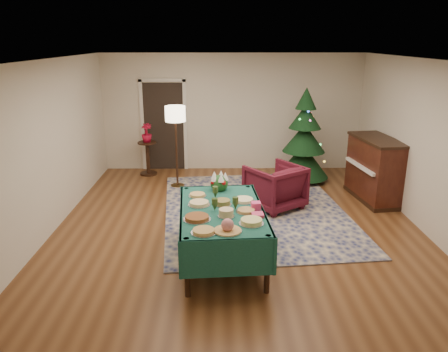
{
  "coord_description": "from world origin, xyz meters",
  "views": [
    {
      "loc": [
        -0.3,
        -6.63,
        3.0
      ],
      "look_at": [
        -0.23,
        -0.23,
        0.98
      ],
      "focal_mm": 35.0,
      "sensor_mm": 36.0,
      "label": 1
    }
  ],
  "objects_px": {
    "buffet_table": "(222,219)",
    "gift_box": "(256,206)",
    "side_table": "(148,159)",
    "armchair": "(275,185)",
    "potted_plant": "(147,137)",
    "piano": "(375,170)",
    "christmas_tree": "(304,140)",
    "floor_lamp": "(175,119)"
  },
  "relations": [
    {
      "from": "potted_plant",
      "to": "piano",
      "type": "distance_m",
      "value": 4.93
    },
    {
      "from": "floor_lamp",
      "to": "side_table",
      "type": "height_order",
      "value": "floor_lamp"
    },
    {
      "from": "buffet_table",
      "to": "armchair",
      "type": "bearing_deg",
      "value": 63.47
    },
    {
      "from": "armchair",
      "to": "piano",
      "type": "bearing_deg",
      "value": 157.56
    },
    {
      "from": "floor_lamp",
      "to": "christmas_tree",
      "type": "distance_m",
      "value": 2.79
    },
    {
      "from": "side_table",
      "to": "potted_plant",
      "type": "height_order",
      "value": "potted_plant"
    },
    {
      "from": "buffet_table",
      "to": "side_table",
      "type": "relative_size",
      "value": 2.7
    },
    {
      "from": "armchair",
      "to": "piano",
      "type": "relative_size",
      "value": 0.61
    },
    {
      "from": "gift_box",
      "to": "piano",
      "type": "bearing_deg",
      "value": 44.42
    },
    {
      "from": "buffet_table",
      "to": "floor_lamp",
      "type": "distance_m",
      "value": 3.45
    },
    {
      "from": "christmas_tree",
      "to": "piano",
      "type": "xyz_separation_m",
      "value": [
        1.16,
        -1.19,
        -0.32
      ]
    },
    {
      "from": "floor_lamp",
      "to": "piano",
      "type": "relative_size",
      "value": 1.16
    },
    {
      "from": "armchair",
      "to": "potted_plant",
      "type": "bearing_deg",
      "value": -73.6
    },
    {
      "from": "christmas_tree",
      "to": "piano",
      "type": "bearing_deg",
      "value": -45.81
    },
    {
      "from": "christmas_tree",
      "to": "piano",
      "type": "distance_m",
      "value": 1.7
    },
    {
      "from": "armchair",
      "to": "potted_plant",
      "type": "xyz_separation_m",
      "value": [
        -2.65,
        2.12,
        0.43
      ]
    },
    {
      "from": "potted_plant",
      "to": "piano",
      "type": "height_order",
      "value": "piano"
    },
    {
      "from": "buffet_table",
      "to": "gift_box",
      "type": "relative_size",
      "value": 16.7
    },
    {
      "from": "buffet_table",
      "to": "christmas_tree",
      "type": "distance_m",
      "value": 4.04
    },
    {
      "from": "armchair",
      "to": "floor_lamp",
      "type": "distance_m",
      "value": 2.48
    },
    {
      "from": "buffet_table",
      "to": "potted_plant",
      "type": "xyz_separation_m",
      "value": [
        -1.67,
        4.09,
        0.26
      ]
    },
    {
      "from": "piano",
      "to": "side_table",
      "type": "bearing_deg",
      "value": 160.03
    },
    {
      "from": "armchair",
      "to": "christmas_tree",
      "type": "height_order",
      "value": "christmas_tree"
    },
    {
      "from": "side_table",
      "to": "piano",
      "type": "height_order",
      "value": "piano"
    },
    {
      "from": "piano",
      "to": "christmas_tree",
      "type": "bearing_deg",
      "value": 134.19
    },
    {
      "from": "gift_box",
      "to": "side_table",
      "type": "height_order",
      "value": "gift_box"
    },
    {
      "from": "potted_plant",
      "to": "side_table",
      "type": "bearing_deg",
      "value": 90.0
    },
    {
      "from": "buffet_table",
      "to": "piano",
      "type": "relative_size",
      "value": 1.4
    },
    {
      "from": "armchair",
      "to": "floor_lamp",
      "type": "height_order",
      "value": "floor_lamp"
    },
    {
      "from": "side_table",
      "to": "piano",
      "type": "xyz_separation_m",
      "value": [
        4.63,
        -1.68,
        0.22
      ]
    },
    {
      "from": "gift_box",
      "to": "side_table",
      "type": "bearing_deg",
      "value": 117.38
    },
    {
      "from": "buffet_table",
      "to": "armchair",
      "type": "height_order",
      "value": "armchair"
    },
    {
      "from": "buffet_table",
      "to": "christmas_tree",
      "type": "bearing_deg",
      "value": 63.51
    },
    {
      "from": "christmas_tree",
      "to": "piano",
      "type": "relative_size",
      "value": 1.38
    },
    {
      "from": "buffet_table",
      "to": "piano",
      "type": "bearing_deg",
      "value": 39.18
    },
    {
      "from": "buffet_table",
      "to": "floor_lamp",
      "type": "relative_size",
      "value": 1.21
    },
    {
      "from": "gift_box",
      "to": "potted_plant",
      "type": "bearing_deg",
      "value": 117.38
    },
    {
      "from": "floor_lamp",
      "to": "potted_plant",
      "type": "relative_size",
      "value": 4.04
    },
    {
      "from": "side_table",
      "to": "christmas_tree",
      "type": "bearing_deg",
      "value": -8.0
    },
    {
      "from": "side_table",
      "to": "armchair",
      "type": "bearing_deg",
      "value": -38.63
    },
    {
      "from": "gift_box",
      "to": "buffet_table",
      "type": "bearing_deg",
      "value": 176.28
    },
    {
      "from": "buffet_table",
      "to": "gift_box",
      "type": "xyz_separation_m",
      "value": [
        0.47,
        -0.03,
        0.2
      ]
    }
  ]
}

